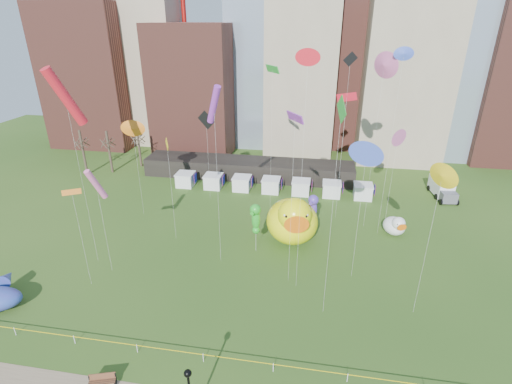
% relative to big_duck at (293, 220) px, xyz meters
% --- Properties ---
extents(ground, '(160.00, 160.00, 0.00)m').
position_rel_big_duck_xyz_m(ground, '(-5.80, -20.67, -3.24)').
color(ground, '#274A17').
rests_on(ground, ground).
extents(skyline, '(101.00, 23.00, 68.00)m').
position_rel_big_duck_xyz_m(skyline, '(-3.55, 40.39, 18.20)').
color(skyline, brown).
rests_on(skyline, ground).
extents(pavilion, '(38.00, 6.00, 3.20)m').
position_rel_big_duck_xyz_m(pavilion, '(-9.80, 21.33, -1.64)').
color(pavilion, black).
rests_on(pavilion, ground).
extents(vendor_tents, '(33.24, 2.80, 2.40)m').
position_rel_big_duck_xyz_m(vendor_tents, '(-4.78, 15.33, -2.13)').
color(vendor_tents, white).
rests_on(vendor_tents, ground).
extents(bare_trees, '(8.44, 6.44, 8.50)m').
position_rel_big_duck_xyz_m(bare_trees, '(-35.97, 19.87, 0.77)').
color(bare_trees, '#382B21').
rests_on(bare_trees, ground).
extents(caution_tape, '(50.00, 0.06, 0.90)m').
position_rel_big_duck_xyz_m(caution_tape, '(-5.80, -20.67, -2.56)').
color(caution_tape, white).
rests_on(caution_tape, ground).
extents(big_duck, '(7.95, 9.73, 7.05)m').
position_rel_big_duck_xyz_m(big_duck, '(0.00, 0.00, 0.00)').
color(big_duck, '#FFFB0D').
rests_on(big_duck, ground).
extents(small_duck, '(3.66, 4.24, 3.00)m').
position_rel_big_duck_xyz_m(small_duck, '(13.49, 4.15, -1.86)').
color(small_duck, white).
rests_on(small_duck, ground).
extents(seahorse_green, '(1.63, 1.89, 6.53)m').
position_rel_big_duck_xyz_m(seahorse_green, '(-4.28, -2.98, 1.63)').
color(seahorse_green, silver).
rests_on(seahorse_green, ground).
extents(seahorse_purple, '(1.68, 1.92, 6.04)m').
position_rel_big_duck_xyz_m(seahorse_purple, '(2.48, 1.91, 1.13)').
color(seahorse_purple, silver).
rests_on(seahorse_purple, ground).
extents(park_bench, '(2.18, 1.26, 1.06)m').
position_rel_big_duck_xyz_m(park_bench, '(-13.03, -24.27, -2.65)').
color(park_bench, brown).
rests_on(park_bench, footpath).
extents(box_truck, '(3.26, 6.92, 2.84)m').
position_rel_big_duck_xyz_m(box_truck, '(23.04, 18.22, -1.78)').
color(box_truck, white).
rests_on(box_truck, ground).
extents(kite_0, '(2.84, 3.66, 22.65)m').
position_rel_big_duck_xyz_m(kite_0, '(-22.79, -8.25, 16.30)').
color(kite_0, silver).
rests_on(kite_0, ground).
extents(kite_1, '(1.83, 2.89, 23.26)m').
position_rel_big_duck_xyz_m(kite_1, '(9.65, 5.85, 18.46)').
color(kite_1, silver).
rests_on(kite_1, ground).
extents(kite_2, '(2.80, 0.67, 14.34)m').
position_rel_big_duck_xyz_m(kite_2, '(-14.19, 11.08, 9.50)').
color(kite_2, silver).
rests_on(kite_2, ground).
extents(kite_3, '(2.22, 2.82, 21.09)m').
position_rel_big_duck_xyz_m(kite_3, '(-4.13, 9.31, 17.23)').
color(kite_3, silver).
rests_on(kite_3, ground).
extents(kite_4, '(0.88, 1.40, 13.81)m').
position_rel_big_duck_xyz_m(kite_4, '(-15.31, -1.65, 9.25)').
color(kite_4, silver).
rests_on(kite_4, ground).
extents(kite_5, '(1.56, 0.41, 23.90)m').
position_rel_big_duck_xyz_m(kite_5, '(11.37, 4.27, 19.74)').
color(kite_5, silver).
rests_on(kite_5, ground).
extents(kite_6, '(1.71, 1.14, 11.40)m').
position_rel_big_duck_xyz_m(kite_6, '(-21.10, -12.53, 7.75)').
color(kite_6, silver).
rests_on(kite_6, ground).
extents(kite_7, '(1.84, 2.43, 18.81)m').
position_rel_big_duck_xyz_m(kite_7, '(0.30, -8.18, 15.00)').
color(kite_7, silver).
rests_on(kite_7, ground).
extents(kite_8, '(1.48, 0.51, 24.50)m').
position_rel_big_duck_xyz_m(kite_8, '(1.23, -9.08, 20.35)').
color(kite_8, silver).
rests_on(kite_8, ground).
extents(kite_9, '(1.41, 2.30, 12.76)m').
position_rel_big_duck_xyz_m(kite_9, '(-20.10, -9.83, 7.62)').
color(kite_9, silver).
rests_on(kite_9, ground).
extents(kite_10, '(1.82, 0.35, 23.08)m').
position_rel_big_duck_xyz_m(kite_10, '(5.77, 7.80, 17.79)').
color(kite_10, silver).
rests_on(kite_10, ground).
extents(kite_11, '(0.71, 2.16, 21.38)m').
position_rel_big_duck_xyz_m(kite_11, '(4.20, -12.77, 16.36)').
color(kite_11, silver).
rests_on(kite_11, ground).
extents(kite_12, '(1.28, 1.95, 15.69)m').
position_rel_big_duck_xyz_m(kite_12, '(13.10, -11.26, 11.38)').
color(kite_12, silver).
rests_on(kite_12, ground).
extents(kite_13, '(2.29, 1.60, 15.93)m').
position_rel_big_duck_xyz_m(kite_13, '(7.32, -6.34, 11.42)').
color(kite_13, silver).
rests_on(kite_13, ground).
extents(kite_14, '(2.31, 0.50, 14.20)m').
position_rel_big_duck_xyz_m(kite_14, '(-22.53, 4.13, 9.80)').
color(kite_14, silver).
rests_on(kite_14, ground).
extents(kite_15, '(2.23, 2.20, 20.85)m').
position_rel_big_duck_xyz_m(kite_15, '(-8.13, -5.68, 15.53)').
color(kite_15, silver).
rests_on(kite_15, ground).
extents(kite_16, '(2.99, 2.60, 17.53)m').
position_rel_big_duck_xyz_m(kite_16, '(5.96, 10.50, 13.68)').
color(kite_16, silver).
rests_on(kite_16, ground).
extents(kite_17, '(1.72, 1.90, 13.51)m').
position_rel_big_duck_xyz_m(kite_17, '(12.92, 8.21, 9.12)').
color(kite_17, silver).
rests_on(kite_17, ground).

